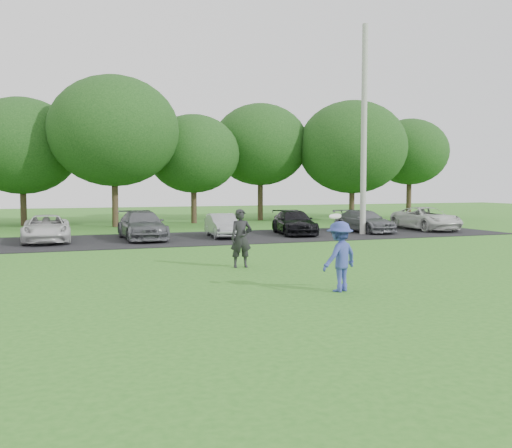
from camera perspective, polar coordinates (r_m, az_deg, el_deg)
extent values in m
plane|color=#2F7120|center=(13.51, 5.16, -6.48)|extent=(100.00, 100.00, 0.00)
cube|color=black|center=(25.76, -7.32, -1.47)|extent=(32.00, 6.50, 0.03)
cylinder|color=#ADABA7|center=(28.19, 10.74, 9.16)|extent=(0.28, 0.28, 10.05)
imported|color=#364299|center=(13.19, 8.37, -3.23)|extent=(1.19, 0.96, 1.61)
cylinder|color=white|center=(12.86, 7.93, 0.78)|extent=(0.28, 0.27, 0.13)
imported|color=black|center=(16.80, -1.51, -1.44)|extent=(0.67, 0.48, 1.73)
cube|color=black|center=(16.67, -0.72, -0.61)|extent=(0.15, 0.12, 0.10)
imported|color=silver|center=(25.46, -20.23, -0.43)|extent=(1.95, 4.12, 1.13)
imported|color=#57595E|center=(25.55, -11.32, -0.13)|extent=(1.83, 4.32, 1.24)
imported|color=#A1A4A8|center=(26.15, -3.38, -0.15)|extent=(1.40, 3.34, 1.07)
imported|color=black|center=(27.65, 3.84, 0.15)|extent=(2.24, 4.16, 1.15)
imported|color=slate|center=(29.38, 10.82, 0.28)|extent=(2.02, 3.97, 1.11)
imported|color=silver|center=(31.55, 16.67, 0.53)|extent=(2.16, 4.44, 1.21)
cylinder|color=#38281C|center=(36.45, -22.23, 1.57)|extent=(0.36, 0.36, 2.20)
ellipsoid|color=#214C19|center=(36.49, -22.38, 7.24)|extent=(6.68, 6.68, 5.68)
cylinder|color=#38281C|center=(33.82, -13.91, 2.01)|extent=(0.36, 0.36, 2.70)
ellipsoid|color=#214C19|center=(33.94, -14.02, 9.00)|extent=(7.42, 7.42, 6.31)
cylinder|color=#38281C|center=(36.09, -6.23, 1.82)|extent=(0.36, 0.36, 2.20)
ellipsoid|color=#214C19|center=(36.12, -6.27, 7.00)|extent=(5.76, 5.76, 4.90)
cylinder|color=#38281C|center=(38.91, 0.44, 2.37)|extent=(0.36, 0.36, 2.70)
ellipsoid|color=#214C19|center=(38.99, 0.44, 7.95)|extent=(6.50, 6.50, 5.53)
cylinder|color=#38281C|center=(38.72, 9.55, 1.94)|extent=(0.36, 0.36, 2.20)
ellipsoid|color=#214C19|center=(38.78, 9.62, 7.58)|extent=(7.24, 7.24, 6.15)
cylinder|color=#38281C|center=(42.85, 15.03, 2.39)|extent=(0.36, 0.36, 2.70)
ellipsoid|color=#214C19|center=(42.90, 15.11, 6.99)|extent=(5.58, 5.58, 4.74)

